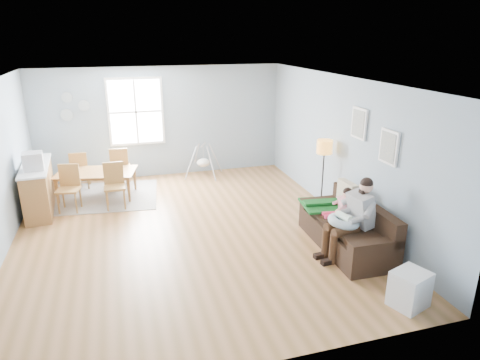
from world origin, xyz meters
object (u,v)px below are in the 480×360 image
object	(u,v)px
chair_ne	(120,164)
baby_swing	(203,162)
dining_table	(97,185)
toddler	(341,206)
floor_lamp	(324,153)
sofa	(349,231)
storage_cube	(409,289)
father	(353,216)
chair_sw	(69,185)
counter	(38,188)
chair_se	(114,182)
chair_nw	(80,168)
monitor	(33,161)

from	to	relation	value
chair_ne	baby_swing	xyz separation A→B (m)	(2.02, 0.23, -0.17)
dining_table	chair_ne	bearing A→B (deg)	60.07
toddler	floor_lamp	distance (m)	1.46
sofa	toddler	size ratio (longest dim) A/B	2.56
sofa	storage_cube	xyz separation A→B (m)	(-0.09, -1.72, -0.04)
father	baby_swing	xyz separation A→B (m)	(-1.43, 4.70, -0.33)
storage_cube	chair_sw	bearing A→B (deg)	133.51
father	baby_swing	bearing A→B (deg)	106.97
counter	toddler	bearing A→B (deg)	-30.20
sofa	baby_swing	world-z (taller)	baby_swing
chair_se	chair_ne	bearing A→B (deg)	83.32
chair_nw	baby_swing	xyz separation A→B (m)	(2.92, 0.13, -0.13)
father	counter	bearing A→B (deg)	145.72
chair_sw	monitor	xyz separation A→B (m)	(-0.56, -0.20, 0.60)
toddler	dining_table	distance (m)	5.31
chair_sw	chair_nw	distance (m)	1.25
chair_se	chair_nw	size ratio (longest dim) A/B	1.05
baby_swing	dining_table	bearing A→B (deg)	-162.54
chair_sw	counter	xyz separation A→B (m)	(-0.59, 0.13, -0.05)
counter	monitor	xyz separation A→B (m)	(0.03, -0.33, 0.64)
dining_table	baby_swing	world-z (taller)	baby_swing
floor_lamp	chair_ne	xyz separation A→B (m)	(-3.83, 2.68, -0.69)
father	dining_table	world-z (taller)	father
father	baby_swing	distance (m)	4.92
dining_table	chair_sw	size ratio (longest dim) A/B	1.76
father	chair_ne	distance (m)	5.65
chair_nw	baby_swing	world-z (taller)	chair_nw
chair_sw	father	bearing A→B (deg)	-36.60
toddler	sofa	bearing A→B (deg)	-69.43
floor_lamp	dining_table	bearing A→B (deg)	154.04
floor_lamp	chair_nw	distance (m)	5.53
monitor	chair_se	bearing A→B (deg)	4.01
floor_lamp	chair_se	size ratio (longest dim) A/B	1.59
chair_ne	baby_swing	distance (m)	2.05
storage_cube	baby_swing	xyz separation A→B (m)	(-1.47, 6.13, 0.12)
chair_se	baby_swing	distance (m)	2.62
toddler	counter	bearing A→B (deg)	149.80
chair_sw	chair_ne	size ratio (longest dim) A/B	0.99
sofa	dining_table	world-z (taller)	sofa
storage_cube	dining_table	xyz separation A→B (m)	(-4.01, 5.33, 0.04)
storage_cube	floor_lamp	bearing A→B (deg)	84.07
baby_swing	floor_lamp	bearing A→B (deg)	-58.23
chair_nw	chair_ne	size ratio (longest dim) A/B	0.94
sofa	chair_nw	world-z (taller)	chair_nw
chair_se	toddler	bearing A→B (deg)	-37.03
chair_ne	monitor	world-z (taller)	monitor
toddler	baby_swing	size ratio (longest dim) A/B	0.73
father	counter	world-z (taller)	father
dining_table	chair_se	size ratio (longest dim) A/B	1.78
storage_cube	chair_nw	world-z (taller)	chair_nw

